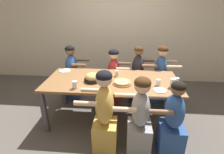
% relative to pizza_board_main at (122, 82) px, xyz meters
% --- Properties ---
extents(ground_plane, '(18.00, 18.00, 0.00)m').
position_rel_pizza_board_main_xyz_m(ground_plane, '(-0.17, 0.14, -0.79)').
color(ground_plane, '#514C47').
rests_on(ground_plane, ground).
extents(restaurant_back_panel, '(10.00, 0.06, 3.20)m').
position_rel_pizza_board_main_xyz_m(restaurant_back_panel, '(-0.17, 1.96, 0.81)').
color(restaurant_back_panel, beige).
rests_on(restaurant_back_panel, ground).
extents(dining_table, '(2.18, 0.99, 0.76)m').
position_rel_pizza_board_main_xyz_m(dining_table, '(-0.17, 0.14, -0.10)').
color(dining_table, brown).
rests_on(dining_table, ground).
extents(pizza_board_main, '(0.30, 0.30, 0.05)m').
position_rel_pizza_board_main_xyz_m(pizza_board_main, '(0.00, 0.00, 0.00)').
color(pizza_board_main, '#996B42').
rests_on(pizza_board_main, dining_table).
extents(skillet_bowl, '(0.39, 0.27, 0.14)m').
position_rel_pizza_board_main_xyz_m(skillet_bowl, '(-0.49, 0.06, 0.03)').
color(skillet_bowl, black).
rests_on(skillet_bowl, dining_table).
extents(empty_plate_a, '(0.21, 0.21, 0.02)m').
position_rel_pizza_board_main_xyz_m(empty_plate_a, '(-1.09, 0.47, -0.02)').
color(empty_plate_a, white).
rests_on(empty_plate_a, dining_table).
extents(empty_plate_b, '(0.19, 0.19, 0.02)m').
position_rel_pizza_board_main_xyz_m(empty_plate_b, '(0.56, -0.18, -0.02)').
color(empty_plate_b, white).
rests_on(empty_plate_b, dining_table).
extents(drinking_glass_a, '(0.07, 0.07, 0.10)m').
position_rel_pizza_board_main_xyz_m(drinking_glass_a, '(0.55, -0.01, 0.02)').
color(drinking_glass_a, silver).
rests_on(drinking_glass_a, dining_table).
extents(drinking_glass_b, '(0.07, 0.07, 0.11)m').
position_rel_pizza_board_main_xyz_m(drinking_glass_b, '(-0.70, -0.21, 0.03)').
color(drinking_glass_b, silver).
rests_on(drinking_glass_b, dining_table).
extents(drinking_glass_c, '(0.08, 0.08, 0.14)m').
position_rel_pizza_board_main_xyz_m(drinking_glass_c, '(0.75, -0.06, 0.04)').
color(drinking_glass_c, silver).
rests_on(drinking_glass_c, dining_table).
extents(drinking_glass_d, '(0.07, 0.07, 0.13)m').
position_rel_pizza_board_main_xyz_m(drinking_glass_d, '(0.83, 0.01, 0.03)').
color(drinking_glass_d, silver).
rests_on(drinking_glass_d, dining_table).
extents(drinking_glass_e, '(0.06, 0.06, 0.10)m').
position_rel_pizza_board_main_xyz_m(drinking_glass_e, '(-0.10, 0.31, 0.02)').
color(drinking_glass_e, silver).
rests_on(drinking_glass_e, dining_table).
extents(diner_near_midright, '(0.51, 0.40, 1.13)m').
position_rel_pizza_board_main_xyz_m(diner_near_midright, '(0.25, -0.57, -0.26)').
color(diner_near_midright, '#99999E').
rests_on(diner_near_midright, ground).
extents(diner_far_center, '(0.51, 0.40, 1.10)m').
position_rel_pizza_board_main_xyz_m(diner_far_center, '(-0.20, 0.86, -0.28)').
color(diner_far_center, '#B22D2D').
rests_on(diner_far_center, ground).
extents(diner_far_left, '(0.51, 0.40, 1.16)m').
position_rel_pizza_board_main_xyz_m(diner_far_left, '(-1.08, 0.86, -0.26)').
color(diner_far_left, '#2D5193').
rests_on(diner_far_left, ground).
extents(diner_near_right, '(0.51, 0.40, 1.09)m').
position_rel_pizza_board_main_xyz_m(diner_near_right, '(0.68, -0.57, -0.30)').
color(diner_near_right, '#2D5193').
rests_on(diner_near_right, ground).
extents(diner_far_right, '(0.51, 0.40, 1.18)m').
position_rel_pizza_board_main_xyz_m(diner_far_right, '(0.75, 0.86, -0.24)').
color(diner_far_right, '#2D5193').
rests_on(diner_far_right, ground).
extents(diner_far_midright, '(0.51, 0.40, 1.16)m').
position_rel_pizza_board_main_xyz_m(diner_far_midright, '(0.29, 0.86, -0.26)').
color(diner_far_midright, '#232328').
rests_on(diner_far_midright, ground).
extents(diner_near_center, '(0.51, 0.40, 1.20)m').
position_rel_pizza_board_main_xyz_m(diner_near_center, '(-0.21, -0.57, -0.23)').
color(diner_near_center, gold).
rests_on(diner_near_center, ground).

